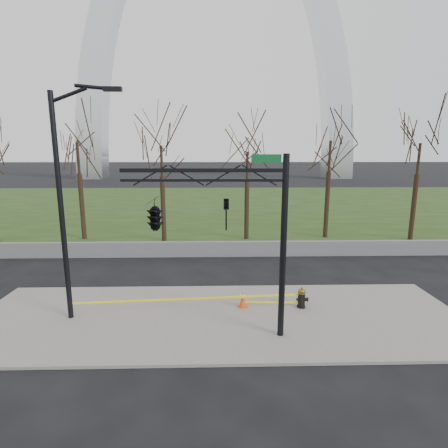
{
  "coord_description": "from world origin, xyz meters",
  "views": [
    {
      "loc": [
        -0.13,
        -11.96,
        5.99
      ],
      "look_at": [
        0.22,
        2.0,
        3.17
      ],
      "focal_mm": 27.98,
      "sensor_mm": 36.0,
      "label": 1
    }
  ],
  "objects_px": {
    "street_light": "(66,192)",
    "traffic_signal_mast": "(180,215)",
    "fire_hydrant": "(302,298)",
    "traffic_cone": "(243,299)"
  },
  "relations": [
    {
      "from": "traffic_cone",
      "to": "street_light",
      "type": "distance_m",
      "value": 7.53
    },
    {
      "from": "street_light",
      "to": "traffic_signal_mast",
      "type": "distance_m",
      "value": 4.26
    },
    {
      "from": "traffic_cone",
      "to": "fire_hydrant",
      "type": "bearing_deg",
      "value": -2.7
    },
    {
      "from": "traffic_cone",
      "to": "traffic_signal_mast",
      "type": "height_order",
      "value": "traffic_signal_mast"
    },
    {
      "from": "fire_hydrant",
      "to": "street_light",
      "type": "distance_m",
      "value": 9.45
    },
    {
      "from": "street_light",
      "to": "traffic_signal_mast",
      "type": "height_order",
      "value": "street_light"
    },
    {
      "from": "street_light",
      "to": "fire_hydrant",
      "type": "bearing_deg",
      "value": 3.5
    },
    {
      "from": "traffic_signal_mast",
      "to": "street_light",
      "type": "bearing_deg",
      "value": 162.22
    },
    {
      "from": "fire_hydrant",
      "to": "street_light",
      "type": "relative_size",
      "value": 0.1
    },
    {
      "from": "fire_hydrant",
      "to": "traffic_cone",
      "type": "distance_m",
      "value": 2.29
    }
  ]
}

